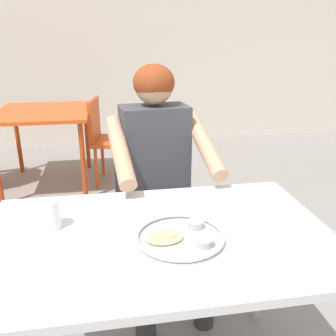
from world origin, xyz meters
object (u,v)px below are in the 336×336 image
object	(u,v)px
table_foreground	(159,252)
diner_foreground	(159,168)
chair_red_right	(108,135)
chair_foreground	(151,194)
thali_tray	(181,236)
table_background_red	(44,119)
drinking_cup	(50,214)

from	to	relation	value
table_foreground	diner_foreground	bearing A→B (deg)	81.55
chair_red_right	chair_foreground	bearing A→B (deg)	-81.35
thali_tray	table_background_red	bearing A→B (deg)	108.40
drinking_cup	chair_foreground	world-z (taller)	chair_foreground
drinking_cup	chair_red_right	distance (m)	2.27
table_foreground	chair_red_right	xyz separation A→B (m)	(-0.16, 2.35, -0.18)
drinking_cup	chair_foreground	distance (m)	0.89
table_background_red	chair_foreground	bearing A→B (deg)	-62.28
drinking_cup	diner_foreground	size ratio (longest dim) A/B	0.08
thali_tray	drinking_cup	distance (m)	0.47
diner_foreground	table_background_red	xyz separation A→B (m)	(-0.83, 1.76, -0.10)
thali_tray	chair_foreground	world-z (taller)	chair_foreground
table_foreground	thali_tray	world-z (taller)	thali_tray
drinking_cup	table_background_red	distance (m)	2.30
diner_foreground	table_foreground	bearing A→B (deg)	-98.45
thali_tray	table_background_red	distance (m)	2.55
chair_foreground	chair_red_right	xyz separation A→B (m)	(-0.23, 1.52, -0.03)
thali_tray	drinking_cup	size ratio (longest dim) A/B	2.92
drinking_cup	thali_tray	bearing A→B (deg)	-19.48
chair_foreground	diner_foreground	bearing A→B (deg)	-85.55
thali_tray	chair_red_right	world-z (taller)	chair_red_right
table_foreground	drinking_cup	size ratio (longest dim) A/B	11.74
drinking_cup	chair_red_right	size ratio (longest dim) A/B	0.13
chair_foreground	diner_foreground	world-z (taller)	diner_foreground
diner_foreground	chair_red_right	world-z (taller)	diner_foreground
chair_foreground	table_foreground	bearing A→B (deg)	-95.03
chair_red_right	table_background_red	bearing A→B (deg)	177.78
drinking_cup	chair_red_right	world-z (taller)	drinking_cup
chair_foreground	drinking_cup	bearing A→B (deg)	-121.72
diner_foreground	chair_red_right	xyz separation A→B (m)	(-0.25, 1.74, -0.27)
chair_foreground	thali_tray	bearing A→B (deg)	-90.32
table_foreground	diner_foreground	world-z (taller)	diner_foreground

